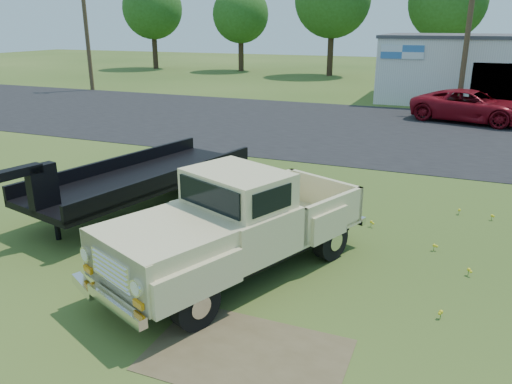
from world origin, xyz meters
TOP-DOWN VIEW (x-y plane):
  - ground at (0.00, 0.00)m, footprint 140.00×140.00m
  - asphalt_lot at (0.00, 15.00)m, footprint 90.00×14.00m
  - dirt_patch_a at (1.50, -3.00)m, footprint 3.00×2.00m
  - dirt_patch_b at (-2.00, 3.50)m, footprint 2.20×1.60m
  - commercial_building at (6.00, 26.99)m, footprint 14.20×8.20m
  - utility_pole_west at (-22.00, 22.00)m, footprint 1.60×0.30m
  - utility_pole_mid at (4.00, 22.00)m, footprint 1.60×0.30m
  - treeline_a at (-28.00, 40.00)m, footprint 6.40×6.40m
  - treeline_b at (-18.00, 41.00)m, footprint 5.76×5.76m
  - treeline_d at (2.00, 40.50)m, footprint 6.72×6.72m
  - vintage_pickup_truck at (0.29, -0.60)m, footprint 4.48×6.40m
  - flatbed_trailer at (-3.69, 1.91)m, footprint 3.94×7.43m
  - red_pickup at (4.60, 18.82)m, footprint 6.25×3.98m

SIDE VIEW (x-z plane):
  - ground at x=0.00m, z-range 0.00..0.00m
  - asphalt_lot at x=0.00m, z-range -0.01..0.01m
  - dirt_patch_a at x=1.50m, z-range -0.01..0.01m
  - dirt_patch_b at x=-2.00m, z-range -0.01..0.01m
  - red_pickup at x=4.60m, z-range 0.00..1.61m
  - flatbed_trailer at x=-3.69m, z-range 0.00..1.93m
  - vintage_pickup_truck at x=0.29m, z-range 0.00..2.17m
  - commercial_building at x=6.00m, z-range 0.03..4.18m
  - utility_pole_west at x=-22.00m, z-range 0.10..9.10m
  - utility_pole_mid at x=4.00m, z-range 0.10..9.10m
  - treeline_b at x=-18.00m, z-range 1.38..9.95m
  - treeline_a at x=-28.00m, z-range 1.54..11.06m
  - treeline_d at x=2.00m, z-range 1.62..11.62m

